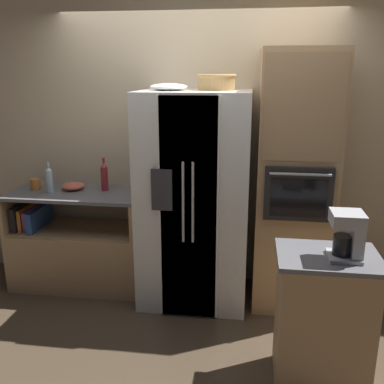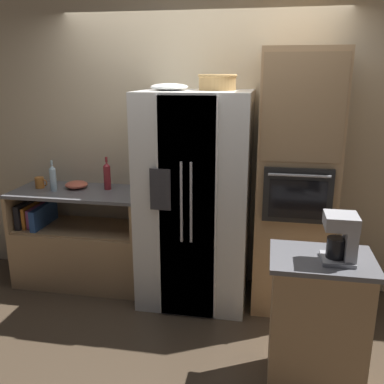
% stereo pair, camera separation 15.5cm
% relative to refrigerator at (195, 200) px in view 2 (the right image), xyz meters
% --- Properties ---
extents(ground_plane, '(20.00, 20.00, 0.00)m').
position_rel_refrigerator_xyz_m(ground_plane, '(-0.02, -0.09, -0.92)').
color(ground_plane, '#4C3D2D').
extents(wall_back, '(12.00, 0.06, 2.80)m').
position_rel_refrigerator_xyz_m(wall_back, '(-0.02, 0.42, 0.48)').
color(wall_back, beige).
rests_on(wall_back, ground_plane).
extents(counter_left, '(1.23, 0.59, 0.92)m').
position_rel_refrigerator_xyz_m(counter_left, '(-1.13, 0.09, -0.58)').
color(counter_left, tan).
rests_on(counter_left, ground_plane).
extents(refrigerator, '(0.92, 0.80, 1.84)m').
position_rel_refrigerator_xyz_m(refrigerator, '(0.00, 0.00, 0.00)').
color(refrigerator, white).
rests_on(refrigerator, ground_plane).
extents(wall_oven, '(0.63, 0.71, 2.16)m').
position_rel_refrigerator_xyz_m(wall_oven, '(0.84, 0.06, 0.17)').
color(wall_oven, tan).
rests_on(wall_oven, ground_plane).
extents(island_counter, '(0.62, 0.47, 0.91)m').
position_rel_refrigerator_xyz_m(island_counter, '(0.96, -1.02, -0.46)').
color(island_counter, tan).
rests_on(island_counter, ground_plane).
extents(wicker_basket, '(0.32, 0.32, 0.13)m').
position_rel_refrigerator_xyz_m(wicker_basket, '(0.17, 0.10, 0.99)').
color(wicker_basket, tan).
rests_on(wicker_basket, refrigerator).
extents(fruit_bowl, '(0.31, 0.31, 0.06)m').
position_rel_refrigerator_xyz_m(fruit_bowl, '(-0.21, -0.02, 0.95)').
color(fruit_bowl, white).
rests_on(fruit_bowl, refrigerator).
extents(bottle_tall, '(0.07, 0.07, 0.31)m').
position_rel_refrigerator_xyz_m(bottle_tall, '(-0.87, 0.18, 0.13)').
color(bottle_tall, maroon).
rests_on(bottle_tall, counter_left).
extents(bottle_short, '(0.06, 0.06, 0.29)m').
position_rel_refrigerator_xyz_m(bottle_short, '(-1.34, 0.04, 0.12)').
color(bottle_short, silver).
rests_on(bottle_short, counter_left).
extents(mug, '(0.12, 0.08, 0.10)m').
position_rel_refrigerator_xyz_m(mug, '(-1.52, 0.11, 0.05)').
color(mug, orange).
rests_on(mug, counter_left).
extents(mixing_bowl, '(0.21, 0.21, 0.07)m').
position_rel_refrigerator_xyz_m(mixing_bowl, '(-1.17, 0.16, 0.04)').
color(mixing_bowl, '#DB664C').
rests_on(mixing_bowl, counter_left).
extents(coffee_maker, '(0.19, 0.19, 0.29)m').
position_rel_refrigerator_xyz_m(coffee_maker, '(1.06, -1.06, 0.15)').
color(coffee_maker, '#B2B2B7').
rests_on(coffee_maker, island_counter).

